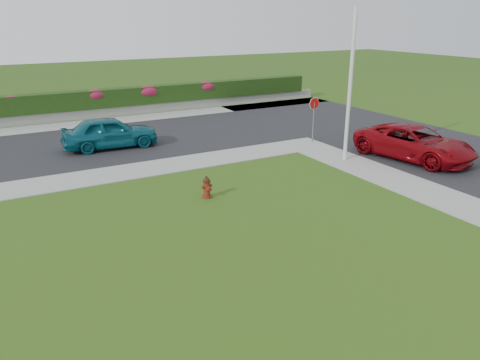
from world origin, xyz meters
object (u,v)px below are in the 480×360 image
fire_hydrant (207,187)px  utility_pole (350,87)px  stop_sign (314,110)px  suv_red (414,143)px  sedan_teal (110,132)px

fire_hydrant → utility_pole: utility_pole is taller
fire_hydrant → stop_sign: size_ratio=0.35×
utility_pole → suv_red: bearing=-27.1°
stop_sign → sedan_teal: bearing=178.2°
suv_red → utility_pole: 3.86m
fire_hydrant → sedan_teal: (-1.27, 8.04, 0.41)m
fire_hydrant → stop_sign: bearing=19.4°
fire_hydrant → suv_red: size_ratio=0.15×
suv_red → sedan_teal: (-11.14, 8.29, 0.03)m
utility_pole → stop_sign: (0.65, 3.16, -1.51)m
fire_hydrant → suv_red: bearing=-10.8°
utility_pole → stop_sign: 3.57m
utility_pole → stop_sign: bearing=78.3°
suv_red → stop_sign: size_ratio=2.30×
suv_red → stop_sign: bearing=104.0°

